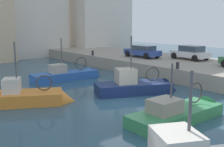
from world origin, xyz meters
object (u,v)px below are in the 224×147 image
at_px(fishing_boat_blue, 69,78).
at_px(fishing_boat_green, 181,117).
at_px(fishing_boat_navy, 138,91).
at_px(parked_car_white, 190,52).
at_px(parked_car_blue, 143,51).
at_px(fishing_boat_orange, 29,102).
at_px(mooring_bollard_mid, 178,65).
at_px(mooring_bollard_north, 93,53).

bearing_deg(fishing_boat_blue, fishing_boat_green, -93.01).
bearing_deg(fishing_boat_navy, parked_car_white, 16.49).
bearing_deg(fishing_boat_green, parked_car_blue, 51.93).
relative_size(fishing_boat_orange, mooring_bollard_mid, 10.49).
xyz_separation_m(fishing_boat_navy, fishing_boat_green, (-2.11, -5.33, -0.03)).
height_order(parked_car_blue, mooring_bollard_mid, parked_car_blue).
bearing_deg(fishing_boat_green, mooring_bollard_north, 68.92).
bearing_deg(fishing_boat_blue, fishing_boat_navy, -78.56).
relative_size(fishing_boat_green, fishing_boat_blue, 0.95).
bearing_deg(parked_car_white, mooring_bollard_mid, -153.43).
distance_m(fishing_boat_navy, mooring_bollard_mid, 4.85).
xyz_separation_m(fishing_boat_orange, fishing_boat_blue, (5.65, 4.95, -0.00)).
distance_m(fishing_boat_blue, parked_car_blue, 9.51).
xyz_separation_m(fishing_boat_blue, parked_car_white, (11.79, -4.12, 1.83)).
xyz_separation_m(fishing_boat_orange, mooring_bollard_north, (11.76, 9.98, 1.38)).
bearing_deg(fishing_boat_blue, parked_car_blue, 1.48).
height_order(fishing_boat_green, mooring_bollard_mid, fishing_boat_green).
bearing_deg(mooring_bollard_north, fishing_boat_orange, -139.68).
xyz_separation_m(fishing_boat_navy, mooring_bollard_mid, (4.65, 0.22, 1.34)).
bearing_deg(mooring_bollard_mid, fishing_boat_orange, 170.25).
height_order(fishing_boat_navy, fishing_boat_green, fishing_boat_navy).
bearing_deg(mooring_bollard_north, parked_car_white, -58.15).
relative_size(parked_car_blue, mooring_bollard_north, 7.70).
bearing_deg(fishing_boat_orange, mooring_bollard_mid, -9.75).
xyz_separation_m(fishing_boat_navy, mooring_bollard_north, (4.65, 12.22, 1.34)).
height_order(fishing_boat_navy, mooring_bollard_north, fishing_boat_navy).
xyz_separation_m(fishing_boat_blue, mooring_bollard_north, (6.11, 5.03, 1.38)).
relative_size(fishing_boat_navy, fishing_boat_blue, 0.94).
xyz_separation_m(parked_car_white, mooring_bollard_mid, (-5.69, -2.84, -0.45)).
relative_size(fishing_boat_blue, parked_car_blue, 1.57).
bearing_deg(fishing_boat_orange, mooring_bollard_north, 40.32).
bearing_deg(fishing_boat_green, fishing_boat_blue, 86.99).
bearing_deg(mooring_bollard_mid, fishing_boat_navy, -177.34).
height_order(fishing_boat_orange, parked_car_blue, fishing_boat_orange).
bearing_deg(fishing_boat_green, parked_car_white, 33.99).
height_order(parked_car_white, mooring_bollard_north, parked_car_white).
distance_m(parked_car_white, mooring_bollard_north, 10.79).
bearing_deg(parked_car_blue, mooring_bollard_mid, -114.13).
distance_m(fishing_boat_navy, fishing_boat_blue, 7.33).
bearing_deg(parked_car_blue, fishing_boat_orange, -160.90).
height_order(fishing_boat_blue, parked_car_blue, fishing_boat_blue).
xyz_separation_m(fishing_boat_navy, parked_car_white, (10.34, 3.06, 1.79)).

